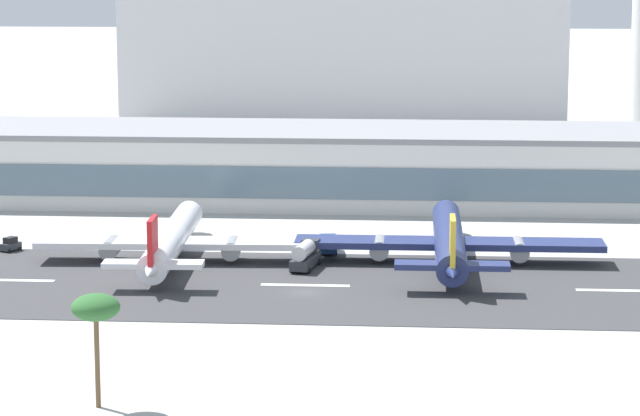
% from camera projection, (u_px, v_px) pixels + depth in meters
% --- Properties ---
extents(ground_plane, '(1400.00, 1400.00, 0.00)m').
position_uv_depth(ground_plane, '(305.00, 293.00, 187.62)').
color(ground_plane, '#A8A8A3').
extents(runway_strip, '(800.00, 41.51, 0.08)m').
position_uv_depth(runway_strip, '(308.00, 285.00, 191.77)').
color(runway_strip, '#38383A').
rests_on(runway_strip, ground_plane).
extents(runway_centreline_dash_3, '(12.00, 1.20, 0.01)m').
position_uv_depth(runway_centreline_dash_3, '(11.00, 280.00, 194.73)').
color(runway_centreline_dash_3, white).
rests_on(runway_centreline_dash_3, runway_strip).
extents(runway_centreline_dash_4, '(12.00, 1.20, 0.01)m').
position_uv_depth(runway_centreline_dash_4, '(305.00, 285.00, 191.79)').
color(runway_centreline_dash_4, white).
rests_on(runway_centreline_dash_4, runway_strip).
extents(runway_centreline_dash_5, '(12.00, 1.20, 0.01)m').
position_uv_depth(runway_centreline_dash_5, '(622.00, 290.00, 188.72)').
color(runway_centreline_dash_5, white).
rests_on(runway_centreline_dash_5, runway_strip).
extents(terminal_building, '(181.18, 30.05, 13.21)m').
position_uv_depth(terminal_building, '(339.00, 165.00, 257.44)').
color(terminal_building, silver).
rests_on(terminal_building, ground_plane).
extents(distant_hotel_block, '(114.42, 27.08, 34.33)m').
position_uv_depth(distant_hotel_block, '(344.00, 59.00, 372.96)').
color(distant_hotel_block, '#BCBCC1').
rests_on(distant_hotel_block, ground_plane).
extents(airliner_red_tail_gate_0, '(39.44, 47.37, 9.88)m').
position_uv_depth(airliner_red_tail_gate_0, '(171.00, 242.00, 205.22)').
color(airliner_red_tail_gate_0, white).
rests_on(airliner_red_tail_gate_0, ground_plane).
extents(airliner_gold_tail_gate_1, '(44.51, 48.86, 10.20)m').
position_uv_depth(airliner_gold_tail_gate_1, '(449.00, 242.00, 204.37)').
color(airliner_gold_tail_gate_1, navy).
rests_on(airliner_gold_tail_gate_1, ground_plane).
extents(service_box_truck_0, '(3.31, 6.26, 3.25)m').
position_uv_depth(service_box_truck_0, '(327.00, 241.00, 212.81)').
color(service_box_truck_0, '#23569E').
rests_on(service_box_truck_0, ground_plane).
extents(service_fuel_truck_1, '(3.92, 8.80, 3.95)m').
position_uv_depth(service_fuel_truck_1, '(305.00, 255.00, 201.78)').
color(service_fuel_truck_1, '#2D3338').
rests_on(service_fuel_truck_1, ground_plane).
extents(service_baggage_tug_2, '(2.96, 3.58, 2.20)m').
position_uv_depth(service_baggage_tug_2, '(10.00, 245.00, 213.86)').
color(service_baggage_tug_2, '#2D3338').
rests_on(service_baggage_tug_2, ground_plane).
extents(palm_tree_1, '(4.79, 4.79, 11.43)m').
position_uv_depth(palm_tree_1, '(96.00, 309.00, 138.50)').
color(palm_tree_1, brown).
rests_on(palm_tree_1, ground_plane).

